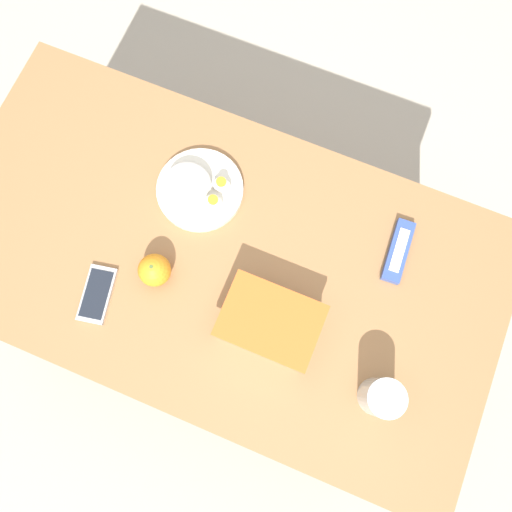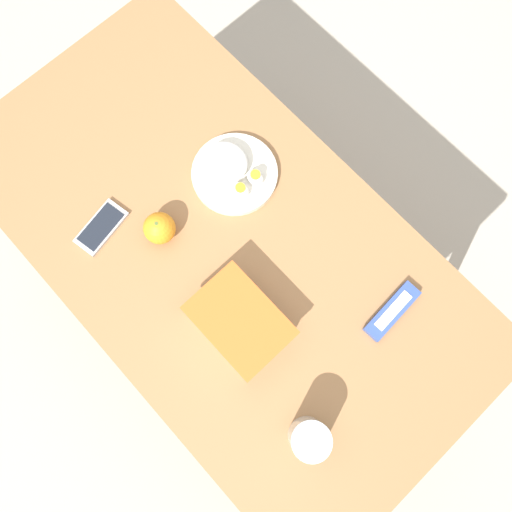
{
  "view_description": "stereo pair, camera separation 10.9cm",
  "coord_description": "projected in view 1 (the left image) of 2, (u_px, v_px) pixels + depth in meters",
  "views": [
    {
      "loc": [
        -0.17,
        0.2,
        1.8
      ],
      "look_at": [
        -0.08,
        -0.03,
        0.74
      ],
      "focal_mm": 35.0,
      "sensor_mm": 36.0,
      "label": 1
    },
    {
      "loc": [
        -0.26,
        0.14,
        1.8
      ],
      "look_at": [
        -0.08,
        -0.03,
        0.74
      ],
      "focal_mm": 35.0,
      "sensor_mm": 36.0,
      "label": 2
    }
  ],
  "objects": [
    {
      "name": "rice_plate",
      "position": [
        197.0,
        187.0,
        1.14
      ],
      "size": [
        0.2,
        0.2,
        0.06
      ],
      "color": "silver",
      "rests_on": "table"
    },
    {
      "name": "ground_plane",
      "position": [
        233.0,
        304.0,
        1.81
      ],
      "size": [
        10.0,
        10.0,
        0.0
      ],
      "primitive_type": "plane",
      "color": "#B2A899"
    },
    {
      "name": "table",
      "position": [
        222.0,
        267.0,
        1.2
      ],
      "size": [
        1.29,
        0.69,
        0.71
      ],
      "color": "#996B42",
      "rests_on": "ground_plane"
    },
    {
      "name": "food_container",
      "position": [
        270.0,
        322.0,
        1.06
      ],
      "size": [
        0.21,
        0.15,
        0.08
      ],
      "color": "white",
      "rests_on": "table"
    },
    {
      "name": "candy_bar",
      "position": [
        398.0,
        251.0,
        1.12
      ],
      "size": [
        0.05,
        0.15,
        0.02
      ],
      "color": "#334C9E",
      "rests_on": "table"
    },
    {
      "name": "orange_fruit",
      "position": [
        155.0,
        270.0,
        1.08
      ],
      "size": [
        0.07,
        0.07,
        0.07
      ],
      "color": "orange",
      "rests_on": "table"
    },
    {
      "name": "drinking_glass",
      "position": [
        381.0,
        398.0,
        1.0
      ],
      "size": [
        0.08,
        0.08,
        0.1
      ],
      "color": "silver",
      "rests_on": "table"
    },
    {
      "name": "cell_phone",
      "position": [
        97.0,
        294.0,
        1.1
      ],
      "size": [
        0.08,
        0.14,
        0.01
      ],
      "color": "#ADADB2",
      "rests_on": "table"
    }
  ]
}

